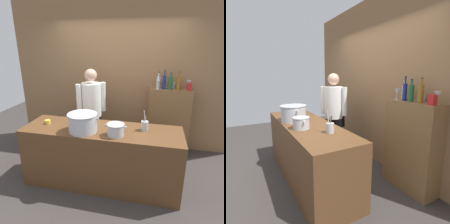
{
  "view_description": "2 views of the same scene",
  "coord_description": "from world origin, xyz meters",
  "views": [
    {
      "loc": [
        0.74,
        -2.55,
        2.08
      ],
      "look_at": [
        0.07,
        0.37,
        1.04
      ],
      "focal_mm": 32.32,
      "sensor_mm": 36.0,
      "label": 1
    },
    {
      "loc": [
        2.6,
        -0.9,
        1.62
      ],
      "look_at": [
        0.24,
        0.42,
        1.08
      ],
      "focal_mm": 29.24,
      "sensor_mm": 36.0,
      "label": 2
    }
  ],
  "objects": [
    {
      "name": "wine_glass_wide",
      "position": [
        1.28,
        1.21,
        1.39
      ],
      "size": [
        0.08,
        0.08,
        0.16
      ],
      "color": "silver",
      "rests_on": "bar_cabinet"
    },
    {
      "name": "spice_tin_red",
      "position": [
        1.28,
        1.11,
        1.34
      ],
      "size": [
        0.08,
        0.08,
        0.12
      ],
      "primitive_type": "cube",
      "color": "red",
      "rests_on": "bar_cabinet"
    },
    {
      "name": "wine_bottle_amber",
      "position": [
        1.1,
        1.14,
        1.4
      ],
      "size": [
        0.07,
        0.07,
        0.32
      ],
      "color": "#8C5919",
      "rests_on": "bar_cabinet"
    },
    {
      "name": "bar_cabinet",
      "position": [
        0.99,
        1.19,
        0.64
      ],
      "size": [
        0.76,
        0.32,
        1.28
      ],
      "primitive_type": "cube",
      "color": "brown",
      "rests_on": "ground_plane"
    },
    {
      "name": "spice_tin_silver",
      "position": [
        1.02,
        1.27,
        1.33
      ],
      "size": [
        0.08,
        0.08,
        0.11
      ],
      "primitive_type": "cube",
      "color": "#B2B2B7",
      "rests_on": "bar_cabinet"
    },
    {
      "name": "wine_bottle_cobalt",
      "position": [
        0.86,
        1.13,
        1.41
      ],
      "size": [
        0.06,
        0.06,
        0.34
      ],
      "color": "navy",
      "rests_on": "bar_cabinet"
    },
    {
      "name": "stockpot_large",
      "position": [
        -0.23,
        -0.13,
        1.03
      ],
      "size": [
        0.47,
        0.41,
        0.26
      ],
      "color": "#B7BABF",
      "rests_on": "prep_counter"
    },
    {
      "name": "brick_back_panel",
      "position": [
        0.0,
        1.4,
        1.5
      ],
      "size": [
        4.4,
        0.1,
        3.0
      ],
      "primitive_type": "cube",
      "color": "olive",
      "rests_on": "ground_plane"
    },
    {
      "name": "wine_bottle_clear",
      "position": [
        0.75,
        1.24,
        1.39
      ],
      "size": [
        0.07,
        0.07,
        0.29
      ],
      "color": "silver",
      "rests_on": "bar_cabinet"
    },
    {
      "name": "butter_jar",
      "position": [
        -0.85,
        0.01,
        0.93
      ],
      "size": [
        0.08,
        0.08,
        0.06
      ],
      "primitive_type": "cylinder",
      "color": "yellow",
      "rests_on": "prep_counter"
    },
    {
      "name": "prep_counter",
      "position": [
        0.0,
        0.0,
        0.45
      ],
      "size": [
        2.29,
        0.7,
        0.9
      ],
      "primitive_type": "cube",
      "color": "brown",
      "rests_on": "ground_plane"
    },
    {
      "name": "stockpot_small",
      "position": [
        0.24,
        -0.16,
        0.98
      ],
      "size": [
        0.3,
        0.24,
        0.16
      ],
      "color": "#B7BABF",
      "rests_on": "prep_counter"
    },
    {
      "name": "wine_glass_short",
      "position": [
        0.75,
        1.09,
        1.39
      ],
      "size": [
        0.07,
        0.07,
        0.16
      ],
      "color": "silver",
      "rests_on": "bar_cabinet"
    },
    {
      "name": "ground_plane",
      "position": [
        0.0,
        0.0,
        0.0
      ],
      "size": [
        8.0,
        8.0,
        0.0
      ],
      "primitive_type": "plane",
      "color": "#383330"
    },
    {
      "name": "wine_bottle_green",
      "position": [
        0.96,
        1.13,
        1.4
      ],
      "size": [
        0.07,
        0.07,
        0.3
      ],
      "color": "#1E592D",
      "rests_on": "bar_cabinet"
    },
    {
      "name": "utensil_crock",
      "position": [
        0.6,
        0.1,
        0.97
      ],
      "size": [
        0.1,
        0.1,
        0.3
      ],
      "color": "#B7BABF",
      "rests_on": "prep_counter"
    },
    {
      "name": "chef",
      "position": [
        -0.36,
        0.66,
        0.96
      ],
      "size": [
        0.45,
        0.42,
        1.66
      ],
      "rotation": [
        0.0,
        0.0,
        3.79
      ],
      "color": "black",
      "rests_on": "ground_plane"
    }
  ]
}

